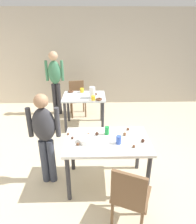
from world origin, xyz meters
TOP-DOWN VIEW (x-y plane):
  - ground_plane at (0.00, 0.00)m, footprint 6.40×6.40m
  - wall_back at (0.00, 3.20)m, footprint 6.40×0.10m
  - dining_table_near at (0.07, -0.20)m, footprint 1.18×0.76m
  - dining_table_far at (-0.32, 1.65)m, footprint 0.93×0.68m
  - chair_near_table at (0.28, -0.95)m, footprint 0.53×0.53m
  - chair_far_table at (-0.53, 2.35)m, footprint 0.47×0.47m
  - person_girl_near at (-0.80, -0.14)m, footprint 0.45×0.20m
  - person_adult_far at (-1.06, 2.37)m, footprint 0.45×0.22m
  - mixing_bowl at (-0.23, -0.25)m, footprint 0.20×0.20m
  - soda_can at (0.08, -0.04)m, footprint 0.07×0.07m
  - fork_near at (0.02, -0.26)m, footprint 0.17×0.02m
  - cup_near_0 at (0.22, -0.30)m, footprint 0.07×0.07m
  - cake_ball_0 at (-0.42, -0.16)m, footprint 0.04×0.04m
  - cake_ball_1 at (0.40, 0.07)m, footprint 0.05×0.05m
  - cake_ball_2 at (0.41, -0.40)m, footprint 0.04×0.04m
  - cake_ball_3 at (-0.07, -0.06)m, footprint 0.05×0.05m
  - cake_ball_4 at (0.55, -0.27)m, footprint 0.05×0.05m
  - cake_ball_5 at (-0.49, -0.05)m, footprint 0.04×0.04m
  - cake_ball_6 at (-0.33, -0.33)m, footprint 0.04×0.04m
  - cake_ball_7 at (-0.19, -0.09)m, footprint 0.05×0.05m
  - cake_ball_8 at (0.33, -0.08)m, footprint 0.05×0.05m
  - pitcher_far at (-0.14, 1.50)m, footprint 0.12×0.12m
  - cup_far_0 at (-0.12, 1.37)m, footprint 0.09×0.09m
  - cup_far_1 at (-0.14, 1.88)m, footprint 0.07×0.07m
  - cup_far_2 at (-0.38, 1.89)m, footprint 0.09×0.09m
  - donut_far_0 at (-0.00, 1.37)m, footprint 0.14×0.14m
  - donut_far_1 at (-0.09, 1.70)m, footprint 0.12×0.12m
  - donut_far_2 at (-0.64, 1.90)m, footprint 0.14×0.14m

SIDE VIEW (x-z plane):
  - ground_plane at x=0.00m, z-range 0.00..0.00m
  - chair_near_table at x=0.28m, z-range 0.06..0.93m
  - chair_far_table at x=-0.53m, z-range 0.06..0.93m
  - dining_table_far at x=-0.32m, z-range 0.25..1.00m
  - dining_table_near at x=0.07m, z-range 0.27..1.02m
  - fork_near at x=0.02m, z-range 0.75..0.76m
  - donut_far_1 at x=-0.09m, z-range 0.75..0.79m
  - cake_ball_0 at x=-0.42m, z-range 0.75..0.79m
  - donut_far_2 at x=-0.64m, z-range 0.75..0.79m
  - cake_ball_5 at x=-0.49m, z-range 0.75..0.79m
  - donut_far_0 at x=0.00m, z-range 0.75..0.79m
  - cake_ball_2 at x=0.41m, z-range 0.75..0.79m
  - cake_ball_6 at x=-0.33m, z-range 0.75..0.79m
  - cake_ball_7 at x=-0.19m, z-range 0.75..0.80m
  - cake_ball_1 at x=0.40m, z-range 0.75..0.80m
  - cake_ball_4 at x=0.55m, z-range 0.75..0.80m
  - cake_ball_3 at x=-0.07m, z-range 0.75..0.80m
  - cake_ball_8 at x=0.33m, z-range 0.75..0.80m
  - mixing_bowl at x=-0.23m, z-range 0.75..0.81m
  - cup_far_0 at x=-0.12m, z-range 0.75..0.84m
  - cup_far_1 at x=-0.14m, z-range 0.75..0.84m
  - cup_far_2 at x=-0.38m, z-range 0.75..0.85m
  - cup_near_0 at x=0.22m, z-range 0.75..0.87m
  - soda_can at x=0.08m, z-range 0.75..0.87m
  - person_girl_near at x=-0.80m, z-range 0.13..1.55m
  - pitcher_far at x=-0.14m, z-range 0.75..1.00m
  - person_adult_far at x=-1.06m, z-range 0.17..1.78m
  - wall_back at x=0.00m, z-range 0.00..2.60m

